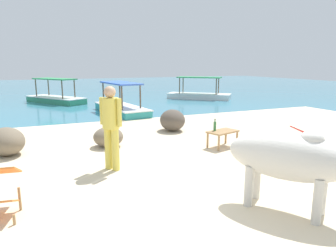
{
  "coord_description": "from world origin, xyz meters",
  "views": [
    {
      "loc": [
        -2.89,
        -3.84,
        2.07
      ],
      "look_at": [
        0.06,
        3.0,
        0.55
      ],
      "focal_mm": 32.86,
      "sensor_mm": 36.0,
      "label": 1
    }
  ],
  "objects": [
    {
      "name": "cow",
      "position": [
        0.23,
        -0.84,
        0.82
      ],
      "size": [
        1.47,
        1.98,
        1.18
      ],
      "rotation": [
        0.0,
        0.0,
        5.27
      ],
      "color": "beige",
      "rests_on": "sand_beach"
    },
    {
      "name": "person_standing",
      "position": [
        -1.62,
        1.84,
        0.99
      ],
      "size": [
        0.34,
        0.43,
        1.62
      ],
      "rotation": [
        0.0,
        0.0,
        0.64
      ],
      "color": "#DBC64C",
      "rests_on": "sand_beach"
    },
    {
      "name": "sand_beach",
      "position": [
        0.0,
        0.0,
        0.02
      ],
      "size": [
        18.0,
        14.0,
        0.04
      ],
      "primitive_type": "cube",
      "color": "beige",
      "rests_on": "ground"
    },
    {
      "name": "shore_rock_medium",
      "position": [
        -1.32,
        3.54,
        0.28
      ],
      "size": [
        0.75,
        0.74,
        0.49
      ],
      "primitive_type": "ellipsoid",
      "rotation": [
        0.0,
        0.0,
        0.03
      ],
      "color": "#756651",
      "rests_on": "sand_beach"
    },
    {
      "name": "boat_white",
      "position": [
        5.96,
        12.08,
        0.29
      ],
      "size": [
        3.51,
        3.3,
        1.29
      ],
      "rotation": [
        0.0,
        0.0,
        2.41
      ],
      "color": "white",
      "rests_on": "water_surface"
    },
    {
      "name": "boat_teal",
      "position": [
        0.36,
        8.66,
        0.29
      ],
      "size": [
        1.59,
        3.79,
        1.29
      ],
      "rotation": [
        0.0,
        0.0,
        1.69
      ],
      "color": "teal",
      "rests_on": "water_surface"
    },
    {
      "name": "low_bench_table",
      "position": [
        1.25,
        2.38,
        0.38
      ],
      "size": [
        0.85,
        0.63,
        0.41
      ],
      "rotation": [
        0.0,
        0.0,
        0.28
      ],
      "color": "#A37A4C",
      "rests_on": "sand_beach"
    },
    {
      "name": "deck_chair_near",
      "position": [
        2.21,
        0.94,
        0.42
      ],
      "size": [
        0.89,
        0.75,
        0.68
      ],
      "rotation": [
        0.0,
        0.0,
        2.83
      ],
      "color": "#A37A4C",
      "rests_on": "sand_beach"
    },
    {
      "name": "boat_green",
      "position": [
        -1.93,
        13.44,
        0.29
      ],
      "size": [
        2.99,
        3.7,
        1.29
      ],
      "rotation": [
        0.0,
        0.0,
        2.15
      ],
      "color": "#338E66",
      "rests_on": "water_surface"
    },
    {
      "name": "water_surface",
      "position": [
        0.0,
        22.0,
        0.0
      ],
      "size": [
        60.0,
        36.0,
        0.03
      ],
      "primitive_type": "cube",
      "color": "teal",
      "rests_on": "ground"
    },
    {
      "name": "bottle",
      "position": [
        1.08,
        2.47,
        0.57
      ],
      "size": [
        0.07,
        0.07,
        0.3
      ],
      "color": "#2D6B38",
      "rests_on": "low_bench_table"
    },
    {
      "name": "shore_rock_large",
      "position": [
        0.9,
        4.6,
        0.37
      ],
      "size": [
        0.93,
        1.03,
        0.65
      ],
      "primitive_type": "ellipsoid",
      "rotation": [
        0.0,
        0.0,
        1.36
      ],
      "color": "brown",
      "rests_on": "sand_beach"
    },
    {
      "name": "shore_rock_small",
      "position": [
        -3.57,
        3.74,
        0.35
      ],
      "size": [
        0.96,
        1.15,
        0.62
      ],
      "primitive_type": "ellipsoid",
      "rotation": [
        0.0,
        0.0,
        1.79
      ],
      "color": "#756651",
      "rests_on": "sand_beach"
    }
  ]
}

